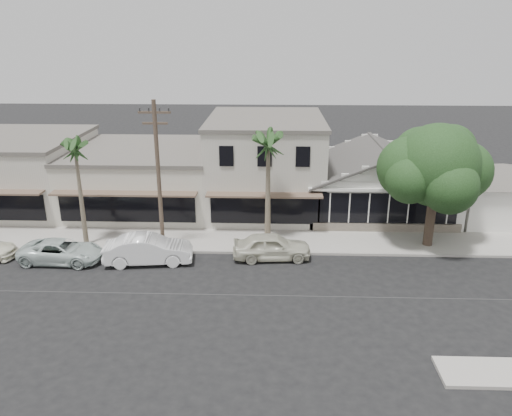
{
  "coord_description": "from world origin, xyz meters",
  "views": [
    {
      "loc": [
        -2.47,
        -22.06,
        12.43
      ],
      "look_at": [
        -3.45,
        6.0,
        2.53
      ],
      "focal_mm": 35.0,
      "sensor_mm": 36.0,
      "label": 1
    }
  ],
  "objects_px": {
    "car_0": "(272,246)",
    "car_1": "(148,250)",
    "car_2": "(61,251)",
    "utility_pole": "(158,174)",
    "shade_tree": "(434,167)"
  },
  "relations": [
    {
      "from": "car_2",
      "to": "car_0",
      "type": "bearing_deg",
      "value": -83.63
    },
    {
      "from": "car_1",
      "to": "car_2",
      "type": "height_order",
      "value": "car_1"
    },
    {
      "from": "utility_pole",
      "to": "car_2",
      "type": "relative_size",
      "value": 1.93
    },
    {
      "from": "car_2",
      "to": "utility_pole",
      "type": "bearing_deg",
      "value": -70.68
    },
    {
      "from": "utility_pole",
      "to": "car_2",
      "type": "height_order",
      "value": "utility_pole"
    },
    {
      "from": "car_1",
      "to": "car_2",
      "type": "relative_size",
      "value": 1.06
    },
    {
      "from": "car_1",
      "to": "car_2",
      "type": "bearing_deg",
      "value": 83.57
    },
    {
      "from": "car_1",
      "to": "shade_tree",
      "type": "height_order",
      "value": "shade_tree"
    },
    {
      "from": "utility_pole",
      "to": "car_0",
      "type": "height_order",
      "value": "utility_pole"
    },
    {
      "from": "utility_pole",
      "to": "shade_tree",
      "type": "bearing_deg",
      "value": 5.04
    },
    {
      "from": "utility_pole",
      "to": "car_0",
      "type": "relative_size",
      "value": 2.01
    },
    {
      "from": "utility_pole",
      "to": "car_1",
      "type": "height_order",
      "value": "utility_pole"
    },
    {
      "from": "car_0",
      "to": "car_1",
      "type": "height_order",
      "value": "car_1"
    },
    {
      "from": "car_0",
      "to": "car_2",
      "type": "bearing_deg",
      "value": 89.43
    },
    {
      "from": "utility_pole",
      "to": "car_1",
      "type": "xyz_separation_m",
      "value": [
        -0.48,
        -1.63,
        -3.97
      ]
    }
  ]
}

